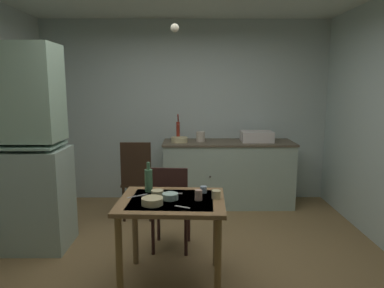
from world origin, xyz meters
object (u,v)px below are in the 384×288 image
at_px(mixing_bowl_counter, 179,140).
at_px(glass_bottle, 149,180).
at_px(chair_by_counter, 138,179).
at_px(mug_dark, 216,194).
at_px(hutch_cabinet, 24,156).
at_px(sink_basin, 257,136).
at_px(chair_far_side, 170,205).
at_px(serving_bowl_wide, 152,201).
at_px(hand_pump, 178,130).
at_px(dining_table, 172,213).

xyz_separation_m(mixing_bowl_counter, glass_bottle, (-0.23, -1.79, -0.10)).
height_order(chair_by_counter, mug_dark, chair_by_counter).
relative_size(hutch_cabinet, chair_by_counter, 2.08).
bearing_deg(sink_basin, chair_far_side, -128.13).
height_order(sink_basin, chair_by_counter, sink_basin).
bearing_deg(chair_far_side, serving_bowl_wide, -98.19).
height_order(mixing_bowl_counter, chair_by_counter, chair_by_counter).
height_order(hand_pump, glass_bottle, hand_pump).
bearing_deg(mixing_bowl_counter, glass_bottle, -97.34).
bearing_deg(hand_pump, mixing_bowl_counter, -77.15).
bearing_deg(glass_bottle, serving_bowl_wide, -79.12).
height_order(mixing_bowl_counter, dining_table, mixing_bowl_counter).
distance_m(sink_basin, hand_pump, 1.13).
bearing_deg(chair_by_counter, dining_table, -71.06).
distance_m(sink_basin, mixing_bowl_counter, 1.11).
relative_size(hutch_cabinet, sink_basin, 4.88).
bearing_deg(chair_far_side, mug_dark, -53.47).
distance_m(hand_pump, chair_by_counter, 0.97).
bearing_deg(sink_basin, hutch_cabinet, -153.11).
xyz_separation_m(sink_basin, serving_bowl_wide, (-1.26, -2.21, -0.22)).
height_order(hand_pump, mixing_bowl_counter, hand_pump).
bearing_deg(hutch_cabinet, dining_table, -24.35).
bearing_deg(chair_by_counter, sink_basin, 19.07).
bearing_deg(sink_basin, hand_pump, 177.70).
bearing_deg(dining_table, chair_by_counter, 108.94).
distance_m(mixing_bowl_counter, glass_bottle, 1.81).
bearing_deg(hutch_cabinet, hand_pump, 42.03).
relative_size(mixing_bowl_counter, chair_far_side, 0.26).
relative_size(hutch_cabinet, chair_far_side, 2.33).
relative_size(hutch_cabinet, mixing_bowl_counter, 9.11).
bearing_deg(glass_bottle, chair_by_counter, 103.01).
xyz_separation_m(chair_far_side, chair_by_counter, (-0.47, 0.91, 0.05)).
relative_size(hutch_cabinet, dining_table, 2.28).
xyz_separation_m(dining_table, mug_dark, (0.38, 0.02, 0.16)).
bearing_deg(chair_by_counter, mixing_bowl_counter, 44.27).
bearing_deg(dining_table, serving_bowl_wide, -138.30).
relative_size(sink_basin, chair_far_side, 0.48).
bearing_deg(chair_by_counter, glass_bottle, -76.99).
height_order(chair_far_side, chair_by_counter, chair_by_counter).
xyz_separation_m(mixing_bowl_counter, serving_bowl_wide, (-0.16, -2.16, -0.18)).
xyz_separation_m(chair_by_counter, mug_dark, (0.90, -1.49, 0.26)).
xyz_separation_m(hutch_cabinet, chair_far_side, (1.53, -0.11, -0.51)).
relative_size(hand_pump, mug_dark, 4.92).
relative_size(chair_by_counter, mug_dark, 13.01).
bearing_deg(chair_by_counter, serving_bowl_wide, -77.46).
bearing_deg(mug_dark, serving_bowl_wide, -163.45).
relative_size(sink_basin, chair_by_counter, 0.43).
bearing_deg(glass_bottle, hutch_cabinet, 160.44).
bearing_deg(serving_bowl_wide, mug_dark, 16.55).
bearing_deg(mixing_bowl_counter, sink_basin, 2.59).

